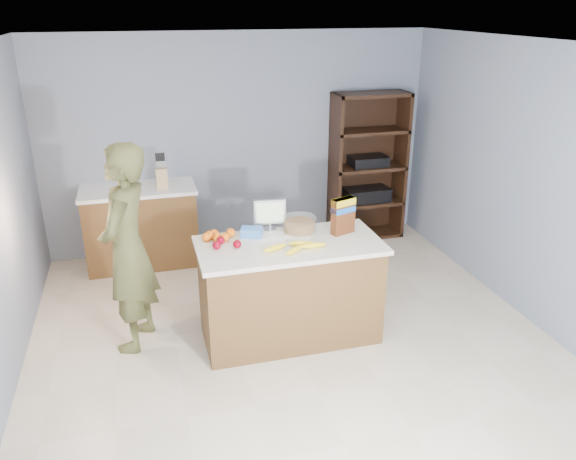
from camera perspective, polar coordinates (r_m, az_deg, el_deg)
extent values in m
cube|color=beige|center=(4.90, 1.10, -12.41)|extent=(4.50, 5.00, 0.02)
cube|color=slate|center=(6.65, -4.95, 8.77)|extent=(4.50, 0.02, 2.50)
cube|color=slate|center=(2.36, 19.84, -20.00)|extent=(4.50, 0.02, 2.50)
cube|color=slate|center=(5.38, 24.94, 3.50)|extent=(0.02, 5.00, 2.50)
cube|color=white|center=(4.05, 1.38, 18.16)|extent=(4.50, 5.00, 0.02)
cube|color=brown|center=(4.92, 0.15, -6.37)|extent=(1.50, 0.70, 0.86)
cube|color=silver|center=(4.73, 0.16, -1.57)|extent=(1.56, 0.76, 0.04)
cube|color=black|center=(5.12, 0.15, -10.11)|extent=(1.46, 0.66, 0.10)
cube|color=brown|center=(6.51, -14.64, 0.23)|extent=(1.20, 0.60, 0.86)
cube|color=white|center=(6.36, -15.03, 3.99)|extent=(1.24, 0.62, 0.04)
cube|color=black|center=(7.15, 7.55, 6.72)|extent=(0.90, 0.04, 1.80)
cube|color=black|center=(6.84, 4.78, 6.12)|extent=(0.04, 0.40, 1.80)
cube|color=black|center=(7.17, 11.30, 6.52)|extent=(0.04, 0.40, 1.80)
cube|color=black|center=(7.28, 7.74, -0.34)|extent=(0.90, 0.40, 0.04)
cube|color=black|center=(7.13, 7.92, 2.85)|extent=(0.90, 0.40, 0.04)
cube|color=black|center=(6.99, 8.11, 6.33)|extent=(0.90, 0.40, 0.04)
cube|color=black|center=(6.89, 8.31, 9.94)|extent=(0.90, 0.40, 0.04)
cube|color=black|center=(6.81, 8.52, 13.47)|extent=(0.90, 0.40, 0.04)
cube|color=black|center=(7.10, 7.96, 3.62)|extent=(0.55, 0.32, 0.16)
cube|color=black|center=(6.97, 8.15, 6.97)|extent=(0.45, 0.30, 0.12)
imported|color=#4A4C27|center=(4.81, -15.98, -1.89)|extent=(0.63, 0.76, 1.78)
cube|color=tan|center=(6.26, -12.69, 5.16)|extent=(0.12, 0.10, 0.22)
cylinder|color=black|center=(6.21, -13.18, 6.49)|extent=(0.02, 0.02, 0.09)
cylinder|color=black|center=(6.21, -12.99, 6.51)|extent=(0.02, 0.02, 0.09)
cylinder|color=black|center=(6.21, -12.81, 6.53)|extent=(0.02, 0.02, 0.09)
cylinder|color=black|center=(6.21, -12.62, 6.55)|extent=(0.02, 0.02, 0.09)
cylinder|color=black|center=(6.22, -12.44, 6.56)|extent=(0.02, 0.02, 0.09)
cube|color=white|center=(4.77, -1.90, -1.05)|extent=(0.24, 0.16, 0.00)
cube|color=white|center=(4.83, 0.95, -0.77)|extent=(0.25, 0.21, 0.00)
ellipsoid|color=yellow|center=(4.57, -1.34, -1.83)|extent=(0.23, 0.13, 0.05)
ellipsoid|color=yellow|center=(4.53, 0.67, -2.04)|extent=(0.21, 0.18, 0.05)
ellipsoid|color=yellow|center=(4.65, 1.42, -1.40)|extent=(0.23, 0.11, 0.05)
ellipsoid|color=yellow|center=(4.62, 2.62, -1.57)|extent=(0.22, 0.05, 0.05)
sphere|color=maroon|center=(4.72, -6.85, -1.05)|extent=(0.07, 0.07, 0.07)
sphere|color=maroon|center=(4.63, -5.19, -1.44)|extent=(0.07, 0.07, 0.07)
sphere|color=maroon|center=(4.62, -7.27, -1.56)|extent=(0.07, 0.07, 0.07)
sphere|color=orange|center=(4.78, -7.22, -0.71)|extent=(0.08, 0.08, 0.08)
sphere|color=orange|center=(4.85, -7.50, -0.38)|extent=(0.08, 0.08, 0.08)
sphere|color=orange|center=(4.76, -6.40, -0.75)|extent=(0.08, 0.08, 0.08)
sphere|color=orange|center=(4.86, -5.84, -0.26)|extent=(0.08, 0.08, 0.08)
sphere|color=orange|center=(4.79, -8.29, -0.73)|extent=(0.08, 0.08, 0.08)
sphere|color=orange|center=(4.76, -7.15, -0.81)|extent=(0.08, 0.08, 0.08)
sphere|color=orange|center=(4.85, -5.83, -0.30)|extent=(0.08, 0.08, 0.08)
sphere|color=orange|center=(4.83, -7.96, -0.52)|extent=(0.08, 0.08, 0.08)
cube|color=blue|center=(4.85, -3.73, -0.22)|extent=(0.21, 0.17, 0.08)
cylinder|color=#267219|center=(4.95, 1.19, 0.37)|extent=(0.27, 0.27, 0.09)
cylinder|color=white|center=(4.94, 1.19, 0.58)|extent=(0.30, 0.30, 0.13)
cylinder|color=silver|center=(5.00, -1.84, 0.10)|extent=(0.12, 0.12, 0.01)
cylinder|color=silver|center=(4.98, -1.85, 0.43)|extent=(0.02, 0.02, 0.05)
cube|color=silver|center=(4.94, -1.87, 1.89)|extent=(0.28, 0.07, 0.22)
cube|color=yellow|center=(4.92, -1.84, 1.81)|extent=(0.24, 0.03, 0.18)
cube|color=#592B14|center=(4.88, 5.62, 1.42)|extent=(0.23, 0.14, 0.32)
cube|color=yellow|center=(4.84, 5.68, 2.86)|extent=(0.23, 0.15, 0.06)
cube|color=blue|center=(4.86, 5.64, 2.08)|extent=(0.23, 0.15, 0.05)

